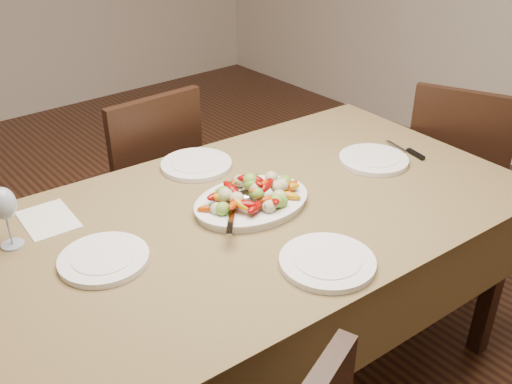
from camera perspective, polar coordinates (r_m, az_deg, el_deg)
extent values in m
plane|color=#361C10|center=(2.49, -4.54, -14.27)|extent=(6.00, 6.00, 0.00)
cube|color=brown|center=(2.08, 0.00, -10.64)|extent=(1.91, 1.16, 0.76)
ellipsoid|color=white|center=(1.86, -0.43, -1.15)|extent=(0.41, 0.31, 0.02)
cylinder|color=white|center=(1.67, -14.96, -6.51)|extent=(0.25, 0.25, 0.02)
cylinder|color=white|center=(2.20, 11.67, 3.16)|extent=(0.26, 0.26, 0.02)
cylinder|color=white|center=(2.13, -5.98, 2.72)|extent=(0.26, 0.26, 0.02)
cylinder|color=white|center=(1.61, 7.14, -6.97)|extent=(0.27, 0.27, 0.02)
cube|color=silver|center=(1.92, -20.06, -2.59)|extent=(0.16, 0.22, 0.00)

